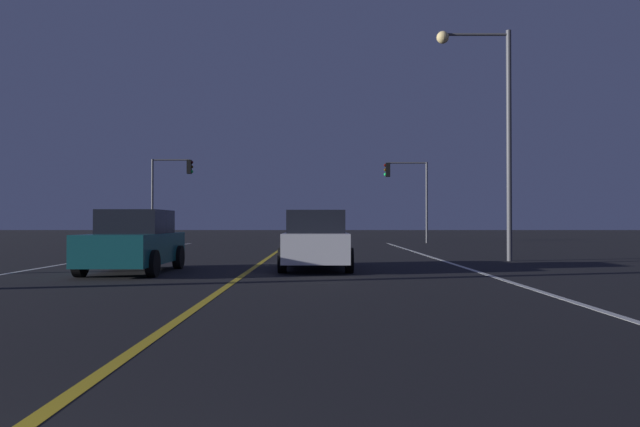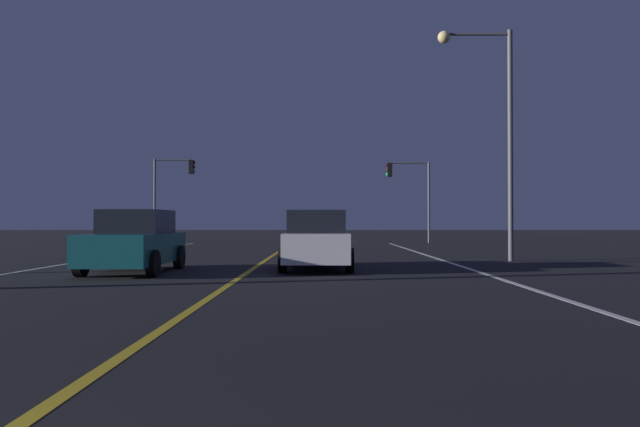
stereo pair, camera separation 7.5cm
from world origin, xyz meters
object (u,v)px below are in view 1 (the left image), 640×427
Objects in this scene: traffic_light_near_right at (408,183)px; street_lamp_right_far at (494,114)px; traffic_light_near_left at (174,181)px; car_lead_same_lane at (318,241)px; car_oncoming at (136,242)px.

traffic_light_near_right is 17.84m from street_lamp_right_far.
traffic_light_near_right is at bearing 0.00° from traffic_light_near_left.
street_lamp_right_far is (0.46, -17.79, 1.29)m from traffic_light_near_right.
car_lead_same_lane is 0.79× the size of traffic_light_near_left.
street_lamp_right_far is at bearing 91.48° from traffic_light_near_right.
traffic_light_near_left reaches higher than car_oncoming.
street_lamp_right_far is (11.10, 4.75, 4.36)m from car_oncoming.
car_lead_same_lane is 8.38m from street_lamp_right_far.
traffic_light_near_left reaches higher than traffic_light_near_right.
street_lamp_right_far is (15.68, -17.79, 1.16)m from traffic_light_near_left.
car_lead_same_lane is 0.53× the size of street_lamp_right_far.
car_lead_same_lane is at bearing -66.04° from traffic_light_near_left.
traffic_light_near_left reaches higher than car_lead_same_lane.
car_oncoming is 23.23m from traffic_light_near_left.
car_oncoming is (-4.93, -1.12, 0.00)m from car_lead_same_lane.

